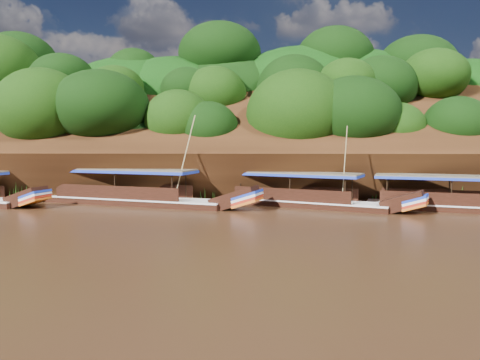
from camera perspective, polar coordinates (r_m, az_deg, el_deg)
The scene contains 6 objects.
ground at distance 25.32m, azimuth 5.06°, elevation -5.81°, with size 160.00×160.00×0.00m, color black.
riverbank at distance 47.68m, azimuth 3.89°, elevation 1.48°, with size 120.00×30.06×19.40m.
boat_0 at distance 34.33m, azimuth 26.73°, elevation -2.60°, with size 14.42×6.20×6.07m.
boat_1 at distance 33.19m, azimuth 9.05°, elevation -2.35°, with size 13.61×7.56×6.06m.
boat_2 at distance 34.62m, azimuth -11.63°, elevation -2.03°, with size 16.54×6.84×6.89m.
reeds at distance 34.84m, azimuth 0.46°, elevation -1.43°, with size 50.11×2.52×1.92m.
Camera 1 is at (-1.10, -24.86, 4.66)m, focal length 35.00 mm.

